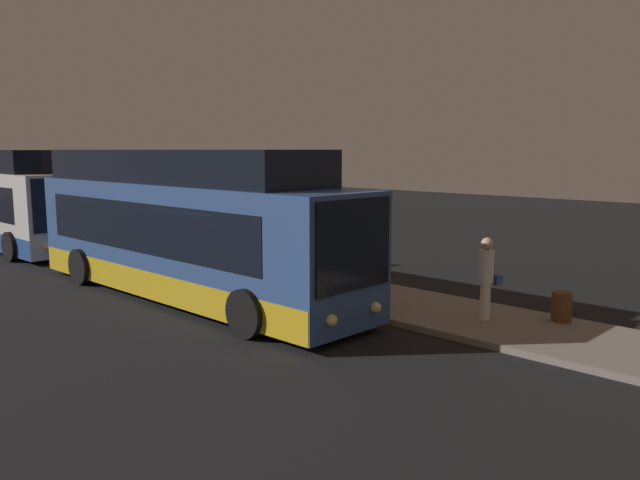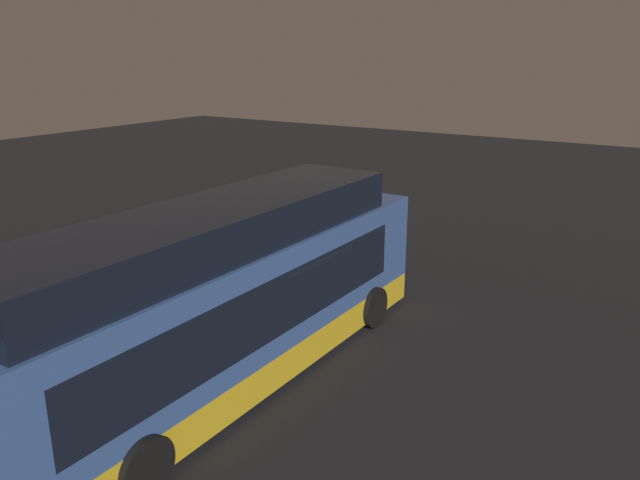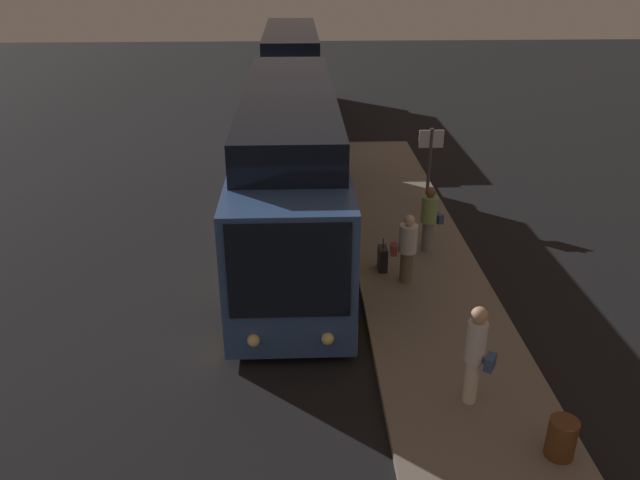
# 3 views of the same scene
# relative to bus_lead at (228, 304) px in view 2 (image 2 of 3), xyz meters

# --- Properties ---
(ground) EXTENTS (80.00, 80.00, 0.00)m
(ground) POSITION_rel_bus_lead_xyz_m (1.66, -0.03, -1.77)
(ground) COLOR black
(platform) EXTENTS (20.00, 2.98, 0.15)m
(platform) POSITION_rel_bus_lead_xyz_m (1.66, 3.06, -1.69)
(platform) COLOR slate
(platform) RESTS_ON ground
(bus_lead) EXTENTS (11.80, 2.77, 3.91)m
(bus_lead) POSITION_rel_bus_lead_xyz_m (0.00, 0.00, 0.00)
(bus_lead) COLOR #33518C
(bus_lead) RESTS_ON ground
(passenger_boarding) EXTENTS (0.53, 0.58, 1.85)m
(passenger_boarding) POSITION_rel_bus_lead_xyz_m (7.20, 3.05, -0.59)
(passenger_boarding) COLOR silver
(passenger_boarding) RESTS_ON platform
(passenger_waiting) EXTENTS (0.45, 0.62, 1.64)m
(passenger_waiting) POSITION_rel_bus_lead_xyz_m (2.96, 2.63, -0.75)
(passenger_waiting) COLOR #6B604C
(passenger_waiting) RESTS_ON platform
(passenger_with_bags) EXTENTS (0.53, 0.65, 1.70)m
(passenger_with_bags) POSITION_rel_bus_lead_xyz_m (1.37, 3.45, -0.71)
(passenger_with_bags) COLOR gray
(passenger_with_bags) RESTS_ON platform
(suitcase) EXTENTS (0.40, 0.20, 0.82)m
(suitcase) POSITION_rel_bus_lead_xyz_m (2.39, 2.17, -1.33)
(suitcase) COLOR black
(suitcase) RESTS_ON platform
(sign_post) EXTENTS (0.10, 0.71, 2.33)m
(sign_post) POSITION_rel_bus_lead_xyz_m (-1.66, 4.03, -0.12)
(sign_post) COLOR #4C4C51
(sign_post) RESTS_ON platform
(trash_bin) EXTENTS (0.44, 0.44, 0.65)m
(trash_bin) POSITION_rel_bus_lead_xyz_m (8.48, 4.08, -1.29)
(trash_bin) COLOR #593319
(trash_bin) RESTS_ON platform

